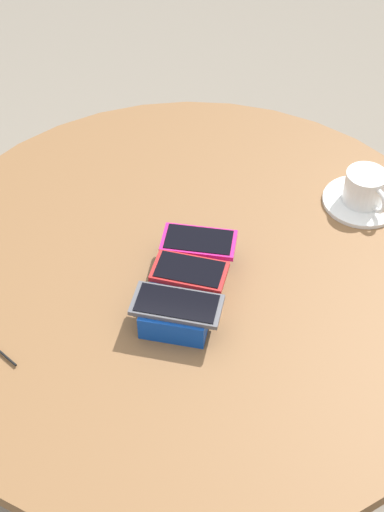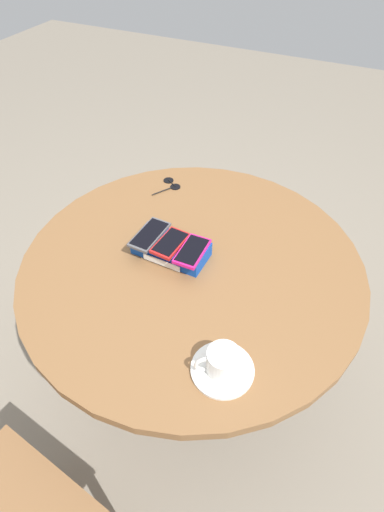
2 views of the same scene
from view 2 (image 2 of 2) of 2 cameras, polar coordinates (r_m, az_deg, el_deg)
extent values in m
plane|color=gray|center=(1.77, 0.00, -17.29)|extent=(8.00, 8.00, 0.00)
cylinder|color=#2D2D2D|center=(1.76, 0.00, -17.14)|extent=(0.39, 0.39, 0.02)
cylinder|color=#2D2D2D|center=(1.46, 0.00, -10.77)|extent=(0.07, 0.07, 0.67)
cylinder|color=brown|center=(1.19, 0.00, -1.20)|extent=(1.01, 1.01, 0.03)
cube|color=#0F42AD|center=(1.18, -3.09, 1.01)|extent=(0.22, 0.11, 0.05)
cube|color=white|center=(1.15, -4.39, -0.95)|extent=(0.12, 0.01, 0.02)
cube|color=#515156|center=(1.19, -6.12, 3.01)|extent=(0.07, 0.14, 0.01)
cube|color=black|center=(1.19, -6.14, 3.19)|extent=(0.06, 0.13, 0.00)
cube|color=red|center=(1.16, -3.11, 1.86)|extent=(0.08, 0.13, 0.01)
cube|color=black|center=(1.15, -3.12, 2.06)|extent=(0.07, 0.11, 0.00)
cube|color=#D11975|center=(1.13, 0.03, 0.70)|extent=(0.07, 0.13, 0.01)
cube|color=black|center=(1.13, 0.03, 0.91)|extent=(0.06, 0.11, 0.00)
cylinder|color=white|center=(0.96, 4.36, -15.85)|extent=(0.15, 0.15, 0.01)
cylinder|color=white|center=(0.93, 4.48, -14.78)|extent=(0.08, 0.08, 0.06)
cylinder|color=brown|center=(0.91, 4.57, -13.97)|extent=(0.07, 0.07, 0.00)
torus|color=white|center=(0.92, 1.86, -15.18)|extent=(0.05, 0.04, 0.05)
cylinder|color=black|center=(1.50, -3.37, 10.73)|extent=(0.04, 0.04, 0.00)
cylinder|color=black|center=(1.46, -2.39, 9.84)|extent=(0.04, 0.04, 0.00)
cylinder|color=black|center=(1.48, -2.89, 10.39)|extent=(0.04, 0.03, 0.00)
cylinder|color=black|center=(1.44, -4.37, 9.21)|extent=(0.04, 0.07, 0.00)
cylinder|color=brown|center=(1.50, -22.19, -25.84)|extent=(0.04, 0.04, 0.43)
camera|label=1|loc=(1.34, -50.11, 36.13)|focal=50.00mm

